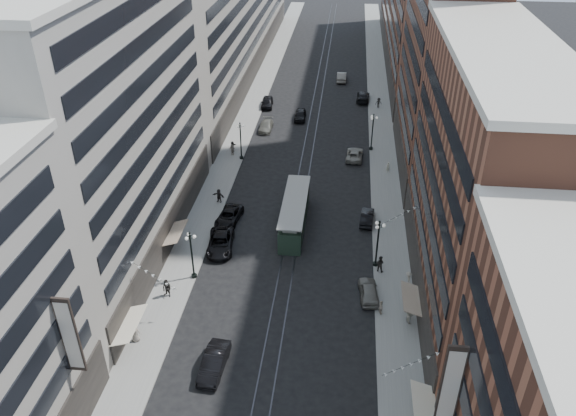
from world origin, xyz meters
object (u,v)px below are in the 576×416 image
at_px(car_7, 229,216).
at_px(pedestrian_extra_2, 408,279).
at_px(lamppost_se_far, 378,242).
at_px(car_5, 214,362).
at_px(pedestrian_6, 233,150).
at_px(car_13, 300,115).
at_px(streetcar, 295,214).
at_px(lamppost_sw_mid, 241,139).
at_px(pedestrian_2, 167,288).
at_px(car_4, 369,291).
at_px(pedestrian_7, 380,264).
at_px(pedestrian_extra_0, 233,147).
at_px(car_8, 266,126).
at_px(car_9, 267,102).
at_px(pedestrian_5, 219,196).
at_px(pedestrian_extra_1, 410,315).
at_px(car_12, 363,97).
at_px(car_10, 367,217).
at_px(car_14, 342,77).
at_px(pedestrian_8, 388,167).
at_px(car_11, 355,154).
at_px(lamppost_se_mid, 372,131).
at_px(car_2, 220,243).
at_px(pedestrian_1, 135,333).
at_px(lamppost_sw_far, 192,253).
at_px(pedestrian_4, 381,307).
at_px(pedestrian_9, 379,103).

bearing_deg(car_7, pedestrian_extra_2, -18.99).
bearing_deg(pedestrian_extra_2, lamppost_se_far, -137.34).
distance_m(car_5, pedestrian_6, 40.10).
bearing_deg(car_13, streetcar, -87.00).
height_order(lamppost_sw_mid, car_7, lamppost_sw_mid).
bearing_deg(pedestrian_2, lamppost_sw_mid, 107.15).
bearing_deg(pedestrian_2, car_4, 26.97).
bearing_deg(pedestrian_7, pedestrian_extra_0, -32.18).
bearing_deg(car_8, car_9, 97.51).
relative_size(pedestrian_5, pedestrian_7, 0.97).
xyz_separation_m(car_4, pedestrian_extra_1, (3.66, -3.21, 0.22)).
height_order(car_12, pedestrian_extra_1, pedestrian_extra_1).
bearing_deg(car_12, car_7, 71.96).
relative_size(lamppost_sw_mid, car_10, 1.32).
xyz_separation_m(streetcar, pedestrian_extra_1, (12.06, -15.05, -0.59)).
relative_size(car_14, pedestrian_8, 3.34).
relative_size(car_4, pedestrian_extra_2, 2.67).
height_order(car_7, pedestrian_5, pedestrian_5).
bearing_deg(pedestrian_extra_1, car_7, 35.39).
height_order(pedestrian_6, pedestrian_extra_2, pedestrian_6).
bearing_deg(pedestrian_5, pedestrian_8, 46.10).
xyz_separation_m(pedestrian_2, car_11, (17.80, 32.17, -0.44)).
distance_m(car_10, pedestrian_6, 24.59).
xyz_separation_m(lamppost_se_mid, car_2, (-16.78, -26.66, -2.29)).
bearing_deg(pedestrian_1, streetcar, -133.68).
height_order(car_13, pedestrian_8, pedestrian_8).
distance_m(car_5, pedestrian_2, 10.69).
relative_size(pedestrian_5, pedestrian_6, 1.07).
xyz_separation_m(pedestrian_2, car_14, (15.03, 65.52, -0.28)).
relative_size(lamppost_sw_far, car_8, 1.16).
relative_size(lamppost_se_far, car_14, 1.09).
bearing_deg(pedestrian_4, car_7, 34.03).
bearing_deg(pedestrian_extra_1, pedestrian_7, 1.47).
bearing_deg(pedestrian_6, pedestrian_5, 99.42).
bearing_deg(car_9, pedestrian_8, -52.04).
height_order(car_5, pedestrian_8, pedestrian_8).
xyz_separation_m(pedestrian_2, pedestrian_4, (20.50, -0.23, -0.22)).
height_order(pedestrian_2, car_7, pedestrian_2).
distance_m(lamppost_sw_far, car_12, 54.96).
height_order(streetcar, car_2, streetcar).
distance_m(car_10, pedestrian_extra_0, 25.41).
xyz_separation_m(lamppost_sw_far, pedestrian_4, (18.70, -3.43, -2.20)).
relative_size(pedestrian_2, pedestrian_5, 1.09).
bearing_deg(pedestrian_extra_1, car_8, 7.35).
distance_m(pedestrian_2, car_7, 14.40).
bearing_deg(pedestrian_9, car_11, -114.14).
relative_size(car_12, pedestrian_extra_0, 3.29).
relative_size(car_11, car_12, 0.90).
bearing_deg(pedestrian_6, pedestrian_extra_2, 136.12).
distance_m(pedestrian_2, pedestrian_4, 20.50).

